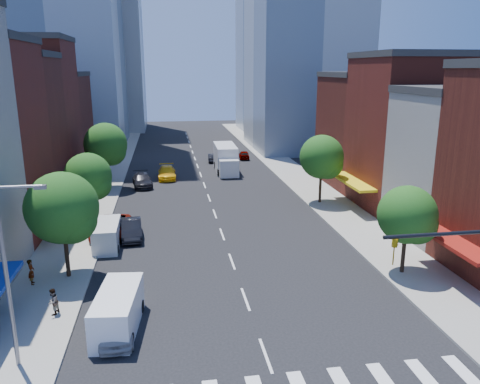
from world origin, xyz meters
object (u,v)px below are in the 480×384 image
(cargo_van_near, at_px, (118,312))
(pedestrian_far, at_px, (53,302))
(box_truck, at_px, (226,159))
(parked_car_front, at_px, (117,324))
(parked_car_second, at_px, (131,229))
(parked_car_third, at_px, (111,227))
(traffic_car_far, at_px, (244,155))
(parked_car_rear, at_px, (142,180))
(pedestrian_near, at_px, (31,272))
(taxi, at_px, (167,173))
(cargo_van_far, at_px, (107,236))
(traffic_car_oncoming, at_px, (213,158))

(cargo_van_near, distance_m, pedestrian_far, 4.38)
(cargo_van_near, relative_size, box_truck, 0.59)
(parked_car_front, relative_size, parked_car_second, 0.93)
(parked_car_second, distance_m, parked_car_third, 1.90)
(traffic_car_far, bearing_deg, parked_car_second, 72.13)
(parked_car_rear, relative_size, cargo_van_near, 0.99)
(parked_car_front, relative_size, parked_car_rear, 0.83)
(pedestrian_far, bearing_deg, parked_car_third, -168.02)
(parked_car_second, xyz_separation_m, box_truck, (11.36, 25.02, 0.95))
(box_truck, distance_m, pedestrian_near, 37.57)
(parked_car_second, xyz_separation_m, parked_car_third, (-1.79, 0.65, 0.03))
(box_truck, xyz_separation_m, pedestrian_far, (-15.01, -37.72, -0.79))
(parked_car_second, relative_size, pedestrian_far, 3.02)
(parked_car_second, distance_m, cargo_van_near, 14.81)
(traffic_car_far, bearing_deg, taxi, 50.98)
(parked_car_second, relative_size, pedestrian_near, 2.77)
(parked_car_second, xyz_separation_m, pedestrian_near, (-5.92, -8.32, 0.23))
(parked_car_rear, xyz_separation_m, taxi, (3.01, 3.79, 0.02))
(parked_car_third, relative_size, pedestrian_far, 3.72)
(box_truck, relative_size, pedestrian_far, 5.81)
(parked_car_front, xyz_separation_m, taxi, (2.97, 37.40, 0.04))
(parked_car_rear, relative_size, taxi, 0.98)
(parked_car_rear, distance_m, traffic_car_far, 22.02)
(cargo_van_near, relative_size, cargo_van_far, 1.14)
(pedestrian_near, distance_m, pedestrian_far, 4.93)
(cargo_van_far, distance_m, traffic_car_far, 39.86)
(cargo_van_far, relative_size, traffic_car_far, 1.22)
(traffic_car_far, xyz_separation_m, box_truck, (-4.12, -8.96, 1.07))
(traffic_car_oncoming, distance_m, box_truck, 7.65)
(cargo_van_far, xyz_separation_m, box_truck, (13.15, 26.97, 0.74))
(parked_car_second, relative_size, cargo_van_near, 0.88)
(parked_car_second, height_order, traffic_car_far, parked_car_second)
(parked_car_third, bearing_deg, parked_car_front, -76.08)
(cargo_van_far, bearing_deg, cargo_van_near, -81.83)
(pedestrian_far, bearing_deg, taxi, -171.25)
(taxi, bearing_deg, cargo_van_near, -94.78)
(traffic_car_far, bearing_deg, parked_car_third, 69.23)
(cargo_van_far, relative_size, taxi, 0.87)
(parked_car_rear, bearing_deg, cargo_van_near, -97.01)
(traffic_car_oncoming, height_order, box_truck, box_truck)
(taxi, bearing_deg, pedestrian_far, -101.28)
(parked_car_third, distance_m, traffic_car_oncoming, 34.07)
(parked_car_third, height_order, traffic_car_oncoming, parked_car_third)
(cargo_van_near, relative_size, taxi, 0.98)
(parked_car_front, xyz_separation_m, cargo_van_far, (-2.00, 13.50, 0.24))
(traffic_car_far, relative_size, box_truck, 0.42)
(pedestrian_far, bearing_deg, pedestrian_near, -132.57)
(parked_car_rear, bearing_deg, taxi, 44.51)
(parked_car_front, bearing_deg, parked_car_rear, 87.85)
(traffic_car_far, bearing_deg, parked_car_rear, 52.56)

